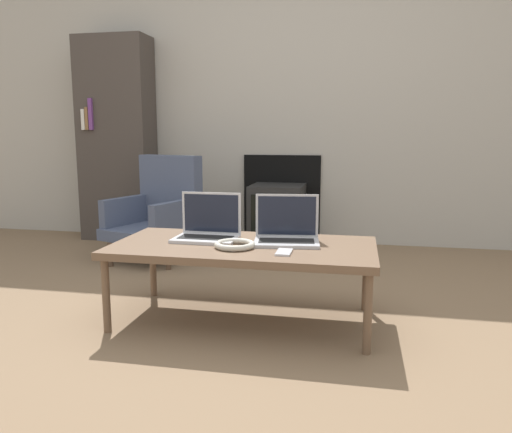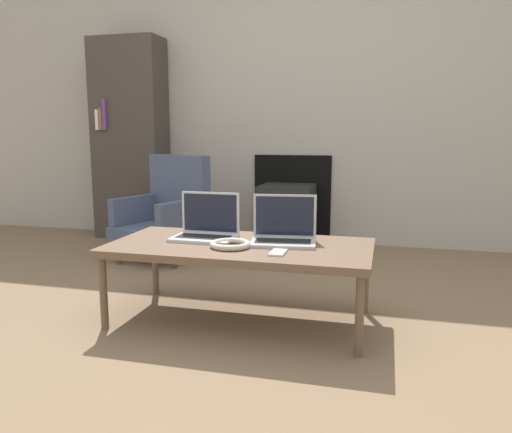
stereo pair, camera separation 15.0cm
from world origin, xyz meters
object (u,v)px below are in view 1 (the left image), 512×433
(phone, at_px, (284,252))
(headphones, at_px, (235,245))
(laptop_right, at_px, (287,232))
(armchair, at_px, (160,210))
(laptop_left, at_px, (208,229))
(tv, at_px, (277,216))

(phone, bearing_deg, headphones, 165.28)
(laptop_right, xyz_separation_m, armchair, (-1.08, 1.03, -0.08))
(laptop_right, distance_m, headphones, 0.28)
(phone, bearing_deg, armchair, 131.32)
(laptop_left, height_order, laptop_right, same)
(laptop_left, distance_m, phone, 0.48)
(headphones, relative_size, tv, 0.38)
(laptop_left, height_order, tv, laptop_left)
(laptop_right, distance_m, armchair, 1.50)
(phone, distance_m, armchair, 1.67)
(laptop_right, relative_size, headphones, 1.74)
(headphones, distance_m, armchair, 1.47)
(phone, bearing_deg, tv, 100.00)
(tv, xyz_separation_m, armchair, (-0.79, -0.52, 0.10))
(laptop_left, distance_m, laptop_right, 0.40)
(laptop_left, xyz_separation_m, armchair, (-0.68, 1.03, -0.08))
(headphones, height_order, phone, headphones)
(laptop_left, xyz_separation_m, phone, (0.42, -0.22, -0.05))
(laptop_right, height_order, phone, laptop_right)
(phone, distance_m, tv, 1.81)
(phone, xyz_separation_m, tv, (-0.31, 1.78, -0.14))
(laptop_left, relative_size, headphones, 1.64)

